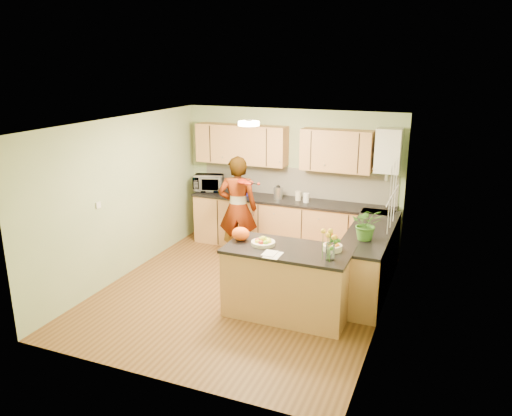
% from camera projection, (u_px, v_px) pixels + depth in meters
% --- Properties ---
extents(floor, '(4.50, 4.50, 0.00)m').
position_uv_depth(floor, '(242.00, 293.00, 7.37)').
color(floor, '#573618').
rests_on(floor, ground).
extents(ceiling, '(4.00, 4.50, 0.02)m').
position_uv_depth(ceiling, '(240.00, 123.00, 6.67)').
color(ceiling, white).
rests_on(ceiling, wall_back).
extents(wall_back, '(4.00, 0.02, 2.50)m').
position_uv_depth(wall_back, '(291.00, 179.00, 9.02)').
color(wall_back, '#8CA576').
rests_on(wall_back, floor).
extents(wall_front, '(4.00, 0.02, 2.50)m').
position_uv_depth(wall_front, '(151.00, 272.00, 5.02)').
color(wall_front, '#8CA576').
rests_on(wall_front, floor).
extents(wall_left, '(0.02, 4.50, 2.50)m').
position_uv_depth(wall_left, '(123.00, 198.00, 7.74)').
color(wall_left, '#8CA576').
rests_on(wall_left, floor).
extents(wall_right, '(0.02, 4.50, 2.50)m').
position_uv_depth(wall_right, '(386.00, 230.00, 6.30)').
color(wall_right, '#8CA576').
rests_on(wall_right, floor).
extents(back_counter, '(3.64, 0.62, 0.94)m').
position_uv_depth(back_counter, '(290.00, 225.00, 8.94)').
color(back_counter, '#A16940').
rests_on(back_counter, floor).
extents(right_counter, '(0.62, 2.24, 0.94)m').
position_uv_depth(right_counter, '(369.00, 260.00, 7.38)').
color(right_counter, '#A16940').
rests_on(right_counter, floor).
extents(splashback, '(3.60, 0.02, 0.52)m').
position_uv_depth(splashback, '(296.00, 182.00, 8.98)').
color(splashback, white).
rests_on(splashback, back_counter).
extents(upper_cabinets, '(3.20, 0.34, 0.70)m').
position_uv_depth(upper_cabinets, '(279.00, 147.00, 8.76)').
color(upper_cabinets, '#A16940').
rests_on(upper_cabinets, wall_back).
extents(boiler, '(0.40, 0.30, 0.86)m').
position_uv_depth(boiler, '(388.00, 151.00, 8.08)').
color(boiler, white).
rests_on(boiler, wall_back).
extents(window_right, '(0.01, 1.30, 1.05)m').
position_uv_depth(window_right, '(393.00, 195.00, 6.75)').
color(window_right, white).
rests_on(window_right, wall_right).
extents(light_switch, '(0.02, 0.09, 0.09)m').
position_uv_depth(light_switch, '(98.00, 205.00, 7.19)').
color(light_switch, white).
rests_on(light_switch, wall_left).
extents(ceiling_lamp, '(0.30, 0.30, 0.07)m').
position_uv_depth(ceiling_lamp, '(249.00, 123.00, 6.94)').
color(ceiling_lamp, '#FFEABF').
rests_on(ceiling_lamp, ceiling).
extents(peninsula_island, '(1.65, 0.85, 0.95)m').
position_uv_depth(peninsula_island, '(287.00, 281.00, 6.64)').
color(peninsula_island, '#A16940').
rests_on(peninsula_island, floor).
extents(fruit_dish, '(0.32, 0.32, 0.11)m').
position_uv_depth(fruit_dish, '(263.00, 242.00, 6.62)').
color(fruit_dish, beige).
rests_on(fruit_dish, peninsula_island).
extents(orange_bowl, '(0.25, 0.25, 0.15)m').
position_uv_depth(orange_bowl, '(332.00, 246.00, 6.42)').
color(orange_bowl, beige).
rests_on(orange_bowl, peninsula_island).
extents(flower_vase, '(0.26, 0.26, 0.47)m').
position_uv_depth(flower_vase, '(331.00, 236.00, 6.04)').
color(flower_vase, silver).
rests_on(flower_vase, peninsula_island).
extents(orange_bag, '(0.31, 0.29, 0.19)m').
position_uv_depth(orange_bag, '(241.00, 234.00, 6.78)').
color(orange_bag, '#FD5C14').
rests_on(orange_bag, peninsula_island).
extents(papers, '(0.20, 0.27, 0.01)m').
position_uv_depth(papers, '(273.00, 255.00, 6.28)').
color(papers, white).
rests_on(papers, peninsula_island).
extents(violinist, '(0.75, 0.59, 1.81)m').
position_uv_depth(violinist, '(238.00, 209.00, 8.41)').
color(violinist, '#E6A28C').
rests_on(violinist, floor).
extents(violin, '(0.66, 0.57, 0.17)m').
position_uv_depth(violin, '(243.00, 181.00, 7.99)').
color(violin, '#490B04').
rests_on(violin, violinist).
extents(microwave, '(0.63, 0.51, 0.30)m').
position_uv_depth(microwave, '(209.00, 183.00, 9.39)').
color(microwave, white).
rests_on(microwave, back_counter).
extents(blue_box, '(0.36, 0.31, 0.24)m').
position_uv_depth(blue_box, '(242.00, 189.00, 9.10)').
color(blue_box, '#202395').
rests_on(blue_box, back_counter).
extents(kettle, '(0.16, 0.16, 0.29)m').
position_uv_depth(kettle, '(278.00, 192.00, 8.83)').
color(kettle, silver).
rests_on(kettle, back_counter).
extents(jar_cream, '(0.12, 0.12, 0.16)m').
position_uv_depth(jar_cream, '(298.00, 196.00, 8.76)').
color(jar_cream, beige).
rests_on(jar_cream, back_counter).
extents(jar_white, '(0.11, 0.11, 0.16)m').
position_uv_depth(jar_white, '(306.00, 198.00, 8.63)').
color(jar_white, white).
rests_on(jar_white, back_counter).
extents(potted_plant, '(0.48, 0.44, 0.46)m').
position_uv_depth(potted_plant, '(367.00, 224.00, 6.78)').
color(potted_plant, '#3A7025').
rests_on(potted_plant, right_counter).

